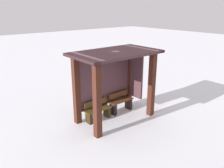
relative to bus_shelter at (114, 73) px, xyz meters
The scene contains 4 objects.
ground_plane 1.72m from the bus_shelter, 117.80° to the right, with size 60.00×60.00×0.00m, color white.
bus_shelter is the anchor object (origin of this frame).
bench_left_inside 1.54m from the bus_shelter, 165.71° to the left, with size 1.01×0.36×0.72m.
bench_center_inside 1.45m from the bus_shelter, 19.21° to the left, with size 1.01×0.37×0.77m.
Camera 1 is at (-4.90, -5.80, 3.92)m, focal length 36.52 mm.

